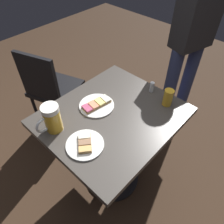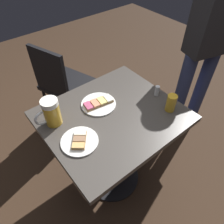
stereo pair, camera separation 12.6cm
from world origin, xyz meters
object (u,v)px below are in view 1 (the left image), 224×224
Objects in this scene: beer_glass_small at (168,97)px; cafe_chair at (51,88)px; plate_far at (97,105)px; patron_standing at (193,33)px; salt_shaker at (152,87)px; plate_near at (85,144)px; beer_mug at (52,119)px.

cafe_chair is (-0.26, 0.95, -0.29)m from beer_glass_small.
plate_far is 0.14× the size of patron_standing.
cafe_chair is (-0.30, 0.80, -0.27)m from salt_shaker.
plate_near is 0.90m from cafe_chair.
plate_far is 1.98× the size of beer_glass_small.
beer_mug reaches higher than plate_far.
beer_mug reaches higher than cafe_chair.
plate_far is at bearing 155.22° from salt_shaker.
cafe_chair reaches higher than salt_shaker.
cafe_chair is (0.30, 0.81, -0.24)m from plate_near.
beer_glass_small reaches higher than plate_near.
plate_near is 0.23m from beer_mug.
plate_far is at bearing -23.56° from cafe_chair.
salt_shaker is 0.62m from patron_standing.
beer_mug is 0.67m from salt_shaker.
salt_shaker is (0.60, 0.01, 0.03)m from plate_near.
plate_near is at bearing -145.66° from plate_far.
beer_glass_small is 1.54× the size of salt_shaker.
plate_far is at bearing 10.05° from patron_standing.
beer_mug is at bearing 9.64° from patron_standing.
beer_glass_small is 0.68m from patron_standing.
plate_near is 0.60m from salt_shaker.
cafe_chair reaches higher than plate_near.
beer_mug is 1.54× the size of beer_glass_small.
salt_shaker reaches higher than plate_far.
salt_shaker is 0.90m from cafe_chair.
plate_far is at bearing 135.52° from beer_glass_small.
beer_glass_small is (0.60, -0.35, -0.03)m from beer_mug.
plate_far is 0.30m from beer_mug.
cafe_chair is at bearing 69.67° from plate_near.
beer_mug is at bearing 172.36° from plate_far.
beer_glass_small reaches higher than plate_far.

